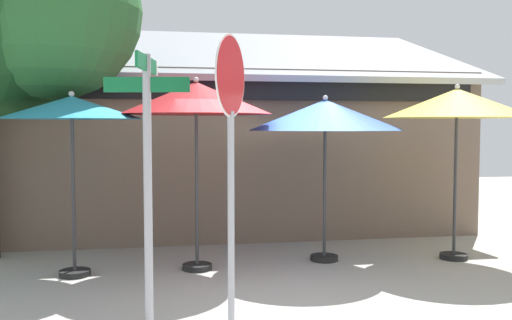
% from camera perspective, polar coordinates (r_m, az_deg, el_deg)
% --- Properties ---
extents(ground_plane, '(28.00, 28.00, 0.10)m').
position_cam_1_polar(ground_plane, '(7.90, 1.23, -12.55)').
color(ground_plane, '#ADA8A0').
extents(cafe_building, '(9.59, 4.88, 4.52)m').
position_cam_1_polar(cafe_building, '(12.22, -2.34, 1.35)').
color(cafe_building, '#705B4C').
rests_on(cafe_building, ground).
extents(street_sign_post, '(0.90, 0.96, 2.89)m').
position_cam_1_polar(street_sign_post, '(6.05, -10.98, 0.18)').
color(street_sign_post, '#A8AAB2').
rests_on(street_sign_post, ground).
extents(stop_sign, '(0.40, 0.76, 3.07)m').
position_cam_1_polar(stop_sign, '(5.71, -2.59, 3.89)').
color(stop_sign, '#A8AAB2').
rests_on(stop_sign, ground).
extents(patio_umbrella_teal_left, '(1.98, 1.98, 2.62)m').
position_cam_1_polar(patio_umbrella_teal_left, '(8.28, -18.27, 4.87)').
color(patio_umbrella_teal_left, black).
rests_on(patio_umbrella_teal_left, ground).
extents(patio_umbrella_crimson_center, '(2.24, 2.24, 2.85)m').
position_cam_1_polar(patio_umbrella_crimson_center, '(8.27, -6.12, 6.16)').
color(patio_umbrella_crimson_center, black).
rests_on(patio_umbrella_crimson_center, ground).
extents(patio_umbrella_royal_blue_right, '(2.42, 2.42, 2.62)m').
position_cam_1_polar(patio_umbrella_royal_blue_right, '(8.85, 7.06, 4.47)').
color(patio_umbrella_royal_blue_right, black).
rests_on(patio_umbrella_royal_blue_right, ground).
extents(patio_umbrella_mustard_far_right, '(2.31, 2.31, 2.80)m').
position_cam_1_polar(patio_umbrella_mustard_far_right, '(9.45, 19.79, 5.36)').
color(patio_umbrella_mustard_far_right, black).
rests_on(patio_umbrella_mustard_far_right, ground).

